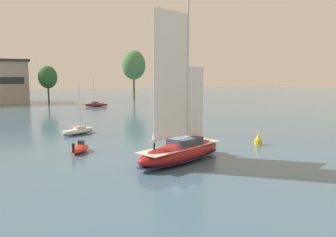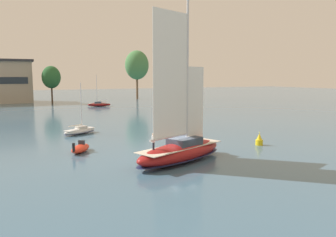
% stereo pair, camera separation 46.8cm
% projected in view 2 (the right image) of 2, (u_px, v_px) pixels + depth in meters
% --- Properties ---
extents(ground_plane, '(400.00, 400.00, 0.00)m').
position_uv_depth(ground_plane, '(181.00, 162.00, 33.17)').
color(ground_plane, '#42667F').
extents(tree_shore_left, '(5.84, 5.84, 12.02)m').
position_uv_depth(tree_shore_left, '(51.00, 77.00, 104.62)').
color(tree_shore_left, '#4C3828').
rests_on(tree_shore_left, ground).
extents(tree_shore_center, '(9.00, 9.00, 18.52)m').
position_uv_depth(tree_shore_center, '(137.00, 65.00, 124.48)').
color(tree_shore_center, brown).
rests_on(tree_shore_center, ground).
extents(sailboat_main, '(12.12, 7.26, 16.09)m').
position_uv_depth(sailboat_main, '(181.00, 150.00, 33.03)').
color(sailboat_main, maroon).
rests_on(sailboat_main, ground).
extents(sailboat_moored_mid_channel, '(6.85, 3.52, 9.09)m').
position_uv_depth(sailboat_moored_mid_channel, '(99.00, 104.00, 94.81)').
color(sailboat_moored_mid_channel, maroon).
rests_on(sailboat_moored_mid_channel, ground).
extents(sailboat_moored_far_slip, '(5.64, 4.08, 7.70)m').
position_uv_depth(sailboat_moored_far_slip, '(80.00, 131.00, 49.02)').
color(sailboat_moored_far_slip, silver).
rests_on(sailboat_moored_far_slip, ground).
extents(motor_tender, '(3.28, 3.85, 1.41)m').
position_uv_depth(motor_tender, '(80.00, 148.00, 37.20)').
color(motor_tender, red).
rests_on(motor_tender, ground).
extents(channel_buoy, '(0.91, 0.91, 1.68)m').
position_uv_depth(channel_buoy, '(259.00, 140.00, 41.09)').
color(channel_buoy, yellow).
rests_on(channel_buoy, ground).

